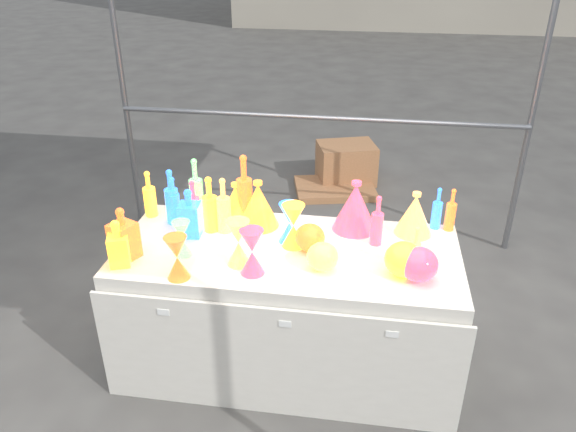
# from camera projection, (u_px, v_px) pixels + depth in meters

# --- Properties ---
(ground) EXTENTS (80.00, 80.00, 0.00)m
(ground) POSITION_uv_depth(u_px,v_px,m) (288.00, 358.00, 3.31)
(ground) COLOR #605D59
(ground) RESTS_ON ground
(display_table) EXTENTS (1.84, 0.83, 0.75)m
(display_table) POSITION_uv_depth(u_px,v_px,m) (288.00, 308.00, 3.13)
(display_table) COLOR silver
(display_table) RESTS_ON ground
(cardboard_box_closed) EXTENTS (0.63, 0.53, 0.39)m
(cardboard_box_closed) POSITION_uv_depth(u_px,v_px,m) (346.00, 163.00, 5.44)
(cardboard_box_closed) COLOR #AA744D
(cardboard_box_closed) RESTS_ON ground
(cardboard_box_flat) EXTENTS (0.83, 0.67, 0.06)m
(cardboard_box_flat) POSITION_uv_depth(u_px,v_px,m) (335.00, 188.00, 5.32)
(cardboard_box_flat) COLOR #AA744D
(cardboard_box_flat) RESTS_ON ground
(bottle_0) EXTENTS (0.08, 0.08, 0.28)m
(bottle_0) POSITION_uv_depth(u_px,v_px,m) (149.00, 194.00, 3.23)
(bottle_0) COLOR red
(bottle_0) RESTS_ON display_table
(bottle_1) EXTENTS (0.09, 0.09, 0.33)m
(bottle_1) POSITION_uv_depth(u_px,v_px,m) (171.00, 196.00, 3.15)
(bottle_1) COLOR #1A9247
(bottle_1) RESTS_ON display_table
(bottle_2) EXTENTS (0.11, 0.11, 0.41)m
(bottle_2) POSITION_uv_depth(u_px,v_px,m) (244.00, 189.00, 3.15)
(bottle_2) COLOR orange
(bottle_2) RESTS_ON display_table
(bottle_3) EXTENTS (0.09, 0.09, 0.28)m
(bottle_3) POSITION_uv_depth(u_px,v_px,m) (194.00, 203.00, 3.13)
(bottle_3) COLOR #1D28AC
(bottle_3) RESTS_ON display_table
(bottle_4) EXTENTS (0.10, 0.10, 0.32)m
(bottle_4) POSITION_uv_depth(u_px,v_px,m) (224.00, 205.00, 3.06)
(bottle_4) COLOR #13785D
(bottle_4) RESTS_ON display_table
(bottle_5) EXTENTS (0.09, 0.09, 0.36)m
(bottle_5) POSITION_uv_depth(u_px,v_px,m) (196.00, 188.00, 3.21)
(bottle_5) COLOR #CA28BC
(bottle_5) RESTS_ON display_table
(bottle_6) EXTENTS (0.09, 0.09, 0.32)m
(bottle_6) POSITION_uv_depth(u_px,v_px,m) (210.00, 204.00, 3.07)
(bottle_6) COLOR red
(bottle_6) RESTS_ON display_table
(bottle_7) EXTENTS (0.09, 0.09, 0.29)m
(bottle_7) POSITION_uv_depth(u_px,v_px,m) (174.00, 201.00, 3.15)
(bottle_7) COLOR #1A9247
(bottle_7) RESTS_ON display_table
(decanter_0) EXTENTS (0.12, 0.12, 0.25)m
(decanter_0) POSITION_uv_depth(u_px,v_px,m) (118.00, 243.00, 2.77)
(decanter_0) COLOR red
(decanter_0) RESTS_ON display_table
(decanter_1) EXTENTS (0.16, 0.16, 0.28)m
(decanter_1) POSITION_uv_depth(u_px,v_px,m) (123.00, 233.00, 2.83)
(decanter_1) COLOR orange
(decanter_1) RESTS_ON display_table
(decanter_2) EXTENTS (0.12, 0.12, 0.28)m
(decanter_2) POSITION_uv_depth(u_px,v_px,m) (190.00, 212.00, 3.03)
(decanter_2) COLOR #1A9247
(decanter_2) RESTS_ON display_table
(hourglass_0) EXTENTS (0.14, 0.14, 0.23)m
(hourglass_0) POSITION_uv_depth(u_px,v_px,m) (177.00, 258.00, 2.68)
(hourglass_0) COLOR orange
(hourglass_0) RESTS_ON display_table
(hourglass_1) EXTENTS (0.15, 0.15, 0.24)m
(hourglass_1) POSITION_uv_depth(u_px,v_px,m) (252.00, 252.00, 2.71)
(hourglass_1) COLOR #1D28AC
(hourglass_1) RESTS_ON display_table
(hourglass_2) EXTENTS (0.13, 0.13, 0.24)m
(hourglass_2) POSITION_uv_depth(u_px,v_px,m) (238.00, 243.00, 2.78)
(hourglass_2) COLOR #13785D
(hourglass_2) RESTS_ON display_table
(hourglass_3) EXTENTS (0.10, 0.10, 0.19)m
(hourglass_3) POSITION_uv_depth(u_px,v_px,m) (182.00, 238.00, 2.87)
(hourglass_3) COLOR #CA28BC
(hourglass_3) RESTS_ON display_table
(hourglass_4) EXTENTS (0.15, 0.15, 0.24)m
(hourglass_4) POSITION_uv_depth(u_px,v_px,m) (293.00, 226.00, 2.94)
(hourglass_4) COLOR red
(hourglass_4) RESTS_ON display_table
(hourglass_5) EXTENTS (0.13, 0.13, 0.23)m
(hourglass_5) POSITION_uv_depth(u_px,v_px,m) (289.00, 223.00, 2.98)
(hourglass_5) COLOR #1A9247
(hourglass_5) RESTS_ON display_table
(globe_0) EXTENTS (0.21, 0.21, 0.15)m
(globe_0) POSITION_uv_depth(u_px,v_px,m) (404.00, 261.00, 2.72)
(globe_0) COLOR red
(globe_0) RESTS_ON display_table
(globe_1) EXTENTS (0.19, 0.19, 0.13)m
(globe_1) POSITION_uv_depth(u_px,v_px,m) (323.00, 258.00, 2.76)
(globe_1) COLOR #13785D
(globe_1) RESTS_ON display_table
(globe_2) EXTENTS (0.21, 0.21, 0.13)m
(globe_2) POSITION_uv_depth(u_px,v_px,m) (310.00, 239.00, 2.93)
(globe_2) COLOR orange
(globe_2) RESTS_ON display_table
(globe_3) EXTENTS (0.23, 0.23, 0.15)m
(globe_3) POSITION_uv_depth(u_px,v_px,m) (418.00, 266.00, 2.68)
(globe_3) COLOR #1D28AC
(globe_3) RESTS_ON display_table
(lampshade_0) EXTENTS (0.20, 0.20, 0.24)m
(lampshade_0) POSITION_uv_depth(u_px,v_px,m) (236.00, 202.00, 3.19)
(lampshade_0) COLOR #B9CF2B
(lampshade_0) RESTS_ON display_table
(lampshade_1) EXTENTS (0.26, 0.26, 0.27)m
(lampshade_1) POSITION_uv_depth(u_px,v_px,m) (258.00, 204.00, 3.13)
(lampshade_1) COLOR #B9CF2B
(lampshade_1) RESTS_ON display_table
(lampshade_2) EXTENTS (0.25, 0.25, 0.29)m
(lampshade_2) POSITION_uv_depth(u_px,v_px,m) (355.00, 205.00, 3.09)
(lampshade_2) COLOR #1D28AC
(lampshade_2) RESTS_ON display_table
(lampshade_3) EXTENTS (0.28, 0.28, 0.25)m
(lampshade_3) POSITION_uv_depth(u_px,v_px,m) (415.00, 213.00, 3.06)
(lampshade_3) COLOR #13785D
(lampshade_3) RESTS_ON display_table
(bottle_8) EXTENTS (0.07, 0.07, 0.25)m
(bottle_8) POSITION_uv_depth(u_px,v_px,m) (437.00, 208.00, 3.11)
(bottle_8) COLOR #1A9247
(bottle_8) RESTS_ON display_table
(bottle_9) EXTENTS (0.07, 0.07, 0.25)m
(bottle_9) POSITION_uv_depth(u_px,v_px,m) (451.00, 210.00, 3.09)
(bottle_9) COLOR orange
(bottle_9) RESTS_ON display_table
(bottle_10) EXTENTS (0.07, 0.07, 0.28)m
(bottle_10) POSITION_uv_depth(u_px,v_px,m) (377.00, 220.00, 2.94)
(bottle_10) COLOR #1D28AC
(bottle_10) RESTS_ON display_table
(bottle_11) EXTENTS (0.07, 0.07, 0.25)m
(bottle_11) POSITION_uv_depth(u_px,v_px,m) (415.00, 249.00, 2.72)
(bottle_11) COLOR #13785D
(bottle_11) RESTS_ON display_table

